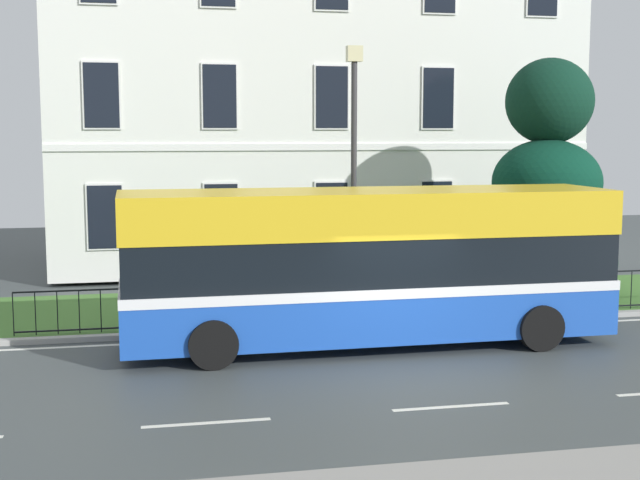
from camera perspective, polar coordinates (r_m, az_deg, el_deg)
The scene contains 7 objects.
ground_plane at distance 17.27m, azimuth 5.37°, elevation -8.09°, with size 60.00×56.00×0.18m.
georgian_townhouse at distance 31.12m, azimuth -1.06°, elevation 11.01°, with size 17.17×9.16×12.99m.
iron_verge_railing at distance 20.59m, azimuth 4.73°, elevation -3.79°, with size 16.96×0.04×0.97m.
evergreen_tree at distance 24.60m, azimuth 14.61°, elevation 1.78°, with size 3.70×3.70×6.94m.
single_decker_bus at distance 18.37m, azimuth 3.17°, elevation -1.60°, with size 10.29×2.78×3.29m.
street_lamp_post at distance 20.66m, azimuth 2.22°, elevation 5.08°, with size 0.36×0.24×6.35m.
litter_bin at distance 21.53m, azimuth 6.28°, elevation -3.32°, with size 0.46×0.46×1.02m.
Camera 1 is at (-4.94, -14.99, 4.48)m, focal length 49.12 mm.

